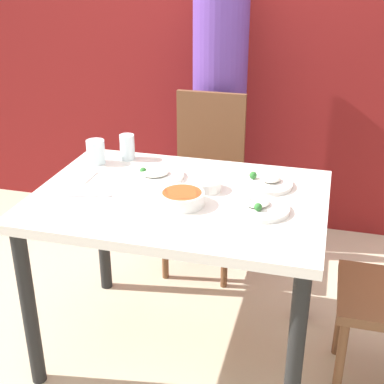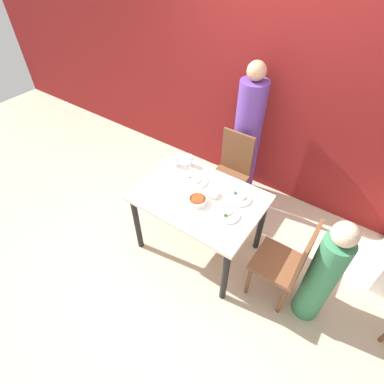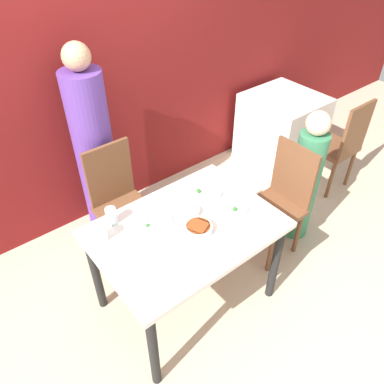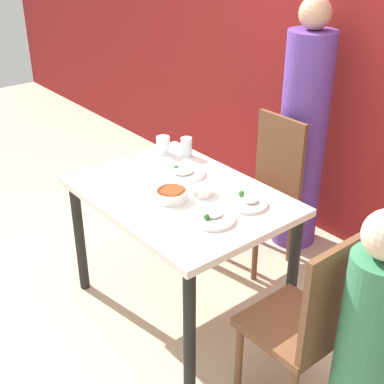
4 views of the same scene
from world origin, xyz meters
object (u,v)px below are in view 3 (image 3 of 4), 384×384
object	(u,v)px
chair_adult_spot	(120,200)
glass_water_tall	(111,216)
person_adult	(96,155)
bowl_curry	(198,228)
chair_child_spot	(281,199)
plate_rice_adult	(207,191)
person_child	(304,181)

from	to	relation	value
chair_adult_spot	glass_water_tall	distance (m)	0.60
person_adult	bowl_curry	xyz separation A→B (m)	(0.11, -1.16, 0.02)
chair_adult_spot	chair_child_spot	xyz separation A→B (m)	(1.00, -0.79, 0.00)
chair_child_spot	bowl_curry	xyz separation A→B (m)	(-0.89, -0.06, 0.28)
chair_child_spot	plate_rice_adult	size ratio (longest dim) A/B	4.48
plate_rice_adult	glass_water_tall	world-z (taller)	glass_water_tall
person_child	bowl_curry	distance (m)	1.20
chair_adult_spot	plate_rice_adult	bearing A→B (deg)	-55.38
chair_adult_spot	glass_water_tall	size ratio (longest dim) A/B	8.22
chair_adult_spot	bowl_curry	size ratio (longest dim) A/B	5.60
chair_adult_spot	person_adult	size ratio (longest dim) A/B	0.58
plate_rice_adult	person_child	bearing A→B (deg)	-13.13
person_child	person_adult	bearing A→B (deg)	139.30
bowl_curry	plate_rice_adult	world-z (taller)	bowl_curry
plate_rice_adult	glass_water_tall	distance (m)	0.69
person_adult	glass_water_tall	distance (m)	0.81
person_child	bowl_curry	xyz separation A→B (m)	(-1.18, -0.06, 0.23)
person_child	plate_rice_adult	distance (m)	0.93
bowl_curry	chair_adult_spot	bearing A→B (deg)	97.42
plate_rice_adult	glass_water_tall	bearing A→B (deg)	168.08
person_adult	plate_rice_adult	world-z (taller)	person_adult
bowl_curry	plate_rice_adult	xyz separation A→B (m)	(0.29, 0.26, -0.01)
person_adult	plate_rice_adult	bearing A→B (deg)	-66.01
chair_child_spot	person_child	size ratio (longest dim) A/B	0.81
chair_child_spot	glass_water_tall	size ratio (longest dim) A/B	8.22
chair_adult_spot	bowl_curry	xyz separation A→B (m)	(0.11, -0.84, 0.28)
chair_adult_spot	chair_child_spot	world-z (taller)	same
person_child	glass_water_tall	world-z (taller)	person_child
chair_adult_spot	plate_rice_adult	distance (m)	0.75
chair_adult_spot	chair_child_spot	size ratio (longest dim) A/B	1.00
chair_adult_spot	chair_child_spot	distance (m)	1.27
chair_adult_spot	plate_rice_adult	size ratio (longest dim) A/B	4.48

